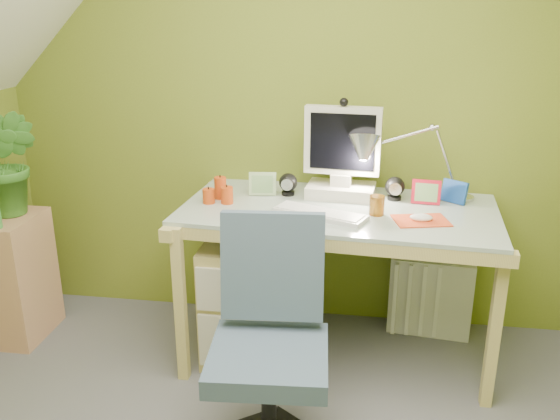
# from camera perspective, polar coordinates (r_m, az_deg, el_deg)

# --- Properties ---
(wall_back) EXTENTS (3.20, 0.01, 2.40)m
(wall_back) POSITION_cam_1_polar(r_m,az_deg,el_deg) (3.20, 1.60, 9.47)
(wall_back) COLOR olive
(wall_back) RESTS_ON floor
(desk) EXTENTS (1.56, 0.87, 0.81)m
(desk) POSITION_cam_1_polar(r_m,az_deg,el_deg) (3.04, 5.43, -6.95)
(desk) COLOR tan
(desk) RESTS_ON floor
(monitor) EXTENTS (0.40, 0.26, 0.53)m
(monitor) POSITION_cam_1_polar(r_m,az_deg,el_deg) (2.99, 6.03, 6.20)
(monitor) COLOR beige
(monitor) RESTS_ON desk
(speaker_left) EXTENTS (0.10, 0.10, 0.11)m
(speaker_left) POSITION_cam_1_polar(r_m,az_deg,el_deg) (3.04, 0.79, 2.49)
(speaker_left) COLOR black
(speaker_left) RESTS_ON desk
(speaker_right) EXTENTS (0.12, 0.12, 0.12)m
(speaker_right) POSITION_cam_1_polar(r_m,az_deg,el_deg) (3.02, 10.99, 2.05)
(speaker_right) COLOR black
(speaker_right) RESTS_ON desk
(keyboard) EXTENTS (0.46, 0.29, 0.02)m
(keyboard) POSITION_cam_1_polar(r_m,az_deg,el_deg) (2.76, 3.87, -0.38)
(keyboard) COLOR silver
(keyboard) RESTS_ON desk
(mousepad) EXTENTS (0.27, 0.22, 0.01)m
(mousepad) POSITION_cam_1_polar(r_m,az_deg,el_deg) (2.76, 13.41, -0.99)
(mousepad) COLOR #D94722
(mousepad) RESTS_ON desk
(mouse) EXTENTS (0.11, 0.09, 0.03)m
(mouse) POSITION_cam_1_polar(r_m,az_deg,el_deg) (2.76, 13.43, -0.71)
(mouse) COLOR white
(mouse) RESTS_ON mousepad
(amber_tumbler) EXTENTS (0.09, 0.09, 0.09)m
(amber_tumbler) POSITION_cam_1_polar(r_m,az_deg,el_deg) (2.79, 9.30, 0.44)
(amber_tumbler) COLOR #935B15
(amber_tumbler) RESTS_ON desk
(candle_cluster) EXTENTS (0.16, 0.15, 0.11)m
(candle_cluster) POSITION_cam_1_polar(r_m,az_deg,el_deg) (2.96, -5.94, 1.90)
(candle_cluster) COLOR #C54111
(candle_cluster) RESTS_ON desk
(photo_frame_red) EXTENTS (0.14, 0.03, 0.12)m
(photo_frame_red) POSITION_cam_1_polar(r_m,az_deg,el_deg) (3.00, 13.89, 1.70)
(photo_frame_red) COLOR red
(photo_frame_red) RESTS_ON desk
(photo_frame_blue) EXTENTS (0.12, 0.09, 0.11)m
(photo_frame_blue) POSITION_cam_1_polar(r_m,az_deg,el_deg) (3.05, 16.43, 1.71)
(photo_frame_blue) COLOR #16439A
(photo_frame_blue) RESTS_ON desk
(photo_frame_green) EXTENTS (0.14, 0.04, 0.12)m
(photo_frame_green) POSITION_cam_1_polar(r_m,az_deg,el_deg) (3.04, -1.69, 2.54)
(photo_frame_green) COLOR #9AB97F
(photo_frame_green) RESTS_ON desk
(desk_lamp) EXTENTS (0.56, 0.32, 0.56)m
(desk_lamp) POSITION_cam_1_polar(r_m,az_deg,el_deg) (3.00, 14.70, 6.05)
(desk_lamp) COLOR silver
(desk_lamp) RESTS_ON desk
(side_ledge) EXTENTS (0.26, 0.39, 0.69)m
(side_ledge) POSITION_cam_1_polar(r_m,az_deg,el_deg) (3.51, -23.88, -5.95)
(side_ledge) COLOR tan
(side_ledge) RESTS_ON floor
(potted_plant) EXTENTS (0.31, 0.25, 0.56)m
(potted_plant) POSITION_cam_1_polar(r_m,az_deg,el_deg) (3.35, -24.67, 4.13)
(potted_plant) COLOR #3A7928
(potted_plant) RESTS_ON side_ledge
(task_chair) EXTENTS (0.55, 0.55, 0.93)m
(task_chair) POSITION_cam_1_polar(r_m,az_deg,el_deg) (2.34, -1.11, -13.89)
(task_chair) COLOR #3E5065
(task_chair) RESTS_ON floor
(radiator) EXTENTS (0.46, 0.22, 0.44)m
(radiator) POSITION_cam_1_polar(r_m,az_deg,el_deg) (3.41, 14.26, -7.88)
(radiator) COLOR silver
(radiator) RESTS_ON floor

